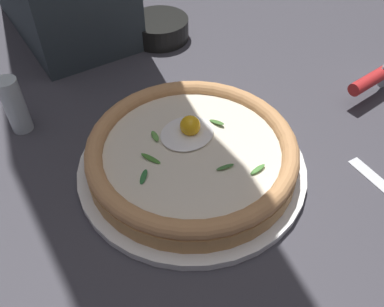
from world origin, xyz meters
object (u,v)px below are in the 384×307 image
Objects in this scene: pizza at (192,152)px; side_bowl at (159,29)px; pepper_shaker at (15,106)px; pizza_cutter at (377,76)px.

pizza is 0.37m from side_bowl.
pepper_shaker is at bearing -166.61° from side_bowl.
pizza_cutter is 1.61× the size of pepper_shaker.
side_bowl is at bearing 59.76° from pizza.
pizza reaches higher than side_bowl.
side_bowl is at bearing 13.39° from pepper_shaker.
pizza_cutter is at bearing -32.04° from pepper_shaker.
side_bowl is at bearing 112.57° from pizza_cutter.
pizza is 1.97× the size of pizza_cutter.
pepper_shaker reaches higher than pizza.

